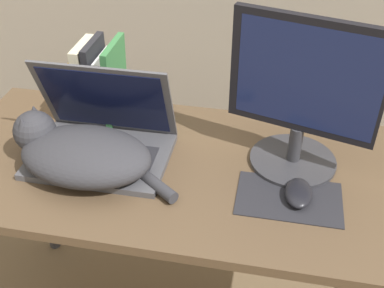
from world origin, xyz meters
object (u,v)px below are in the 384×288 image
(laptop, at_px, (102,139))
(webcam, at_px, (158,97))
(cat, at_px, (79,152))
(external_monitor, at_px, (303,97))
(computer_mouse, at_px, (299,193))
(book_row, at_px, (96,85))

(laptop, distance_m, webcam, 0.27)
(cat, bearing_deg, laptop, 70.15)
(laptop, bearing_deg, webcam, 68.98)
(external_monitor, relative_size, computer_mouse, 3.73)
(computer_mouse, xyz_separation_m, webcam, (-0.44, 0.33, 0.03))
(external_monitor, bearing_deg, laptop, -173.30)
(laptop, height_order, cat, laptop)
(webcam, bearing_deg, external_monitor, -23.72)
(laptop, xyz_separation_m, cat, (-0.03, -0.09, 0.01))
(cat, bearing_deg, book_row, 99.58)
(computer_mouse, bearing_deg, webcam, 143.17)
(computer_mouse, relative_size, webcam, 1.39)
(cat, bearing_deg, external_monitor, 14.88)
(laptop, relative_size, book_row, 1.47)
(computer_mouse, bearing_deg, book_row, 157.16)
(external_monitor, distance_m, book_row, 0.61)
(external_monitor, relative_size, webcam, 5.19)
(computer_mouse, distance_m, webcam, 0.55)
(laptop, distance_m, book_row, 0.20)
(computer_mouse, xyz_separation_m, book_row, (-0.61, 0.26, 0.10))
(external_monitor, height_order, computer_mouse, external_monitor)
(cat, relative_size, book_row, 1.85)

